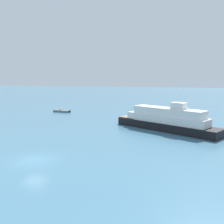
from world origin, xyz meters
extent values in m
plane|color=teal|center=(0.00, 0.00, 0.00)|extent=(400.00, 400.00, 0.00)
cube|color=black|center=(13.54, 20.35, 0.69)|extent=(18.78, 12.90, 1.38)
cube|color=white|center=(13.54, 20.35, 2.03)|extent=(14.78, 10.29, 1.30)
cube|color=white|center=(13.89, 20.15, 3.33)|extent=(12.86, 8.93, 1.30)
cube|color=white|center=(15.66, 19.15, 4.53)|extent=(2.93, 2.66, 1.10)
cube|color=#937551|center=(6.78, 24.20, 1.46)|extent=(4.72, 4.68, 0.16)
cylinder|color=silver|center=(15.66, 19.15, 5.78)|extent=(0.10, 0.10, 1.40)
cube|color=navy|center=(4.96, 32.07, 0.20)|extent=(2.74, 4.41, 0.40)
cube|color=white|center=(5.08, 32.36, 0.65)|extent=(0.77, 0.70, 0.50)
cube|color=black|center=(4.11, 29.95, 0.28)|extent=(0.40, 0.38, 0.56)
cube|color=slate|center=(-14.39, 36.22, 0.27)|extent=(4.66, 2.28, 0.53)
cube|color=white|center=(-14.72, 36.27, 0.78)|extent=(0.61, 0.90, 0.50)
cube|color=black|center=(-12.03, 35.90, 0.28)|extent=(0.32, 0.36, 0.56)
camera|label=1|loc=(15.53, -23.95, 9.43)|focal=39.96mm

